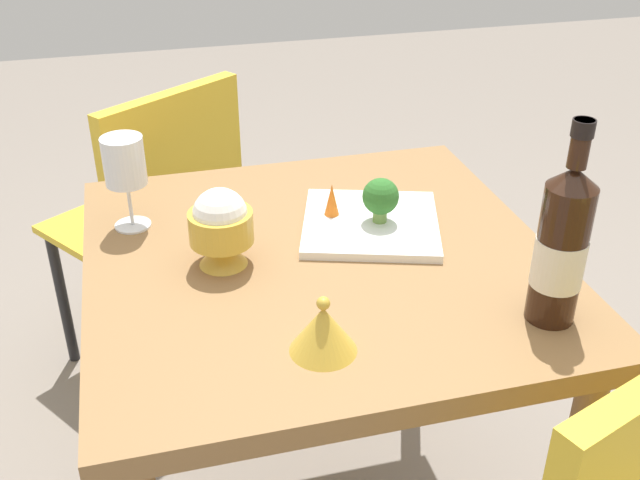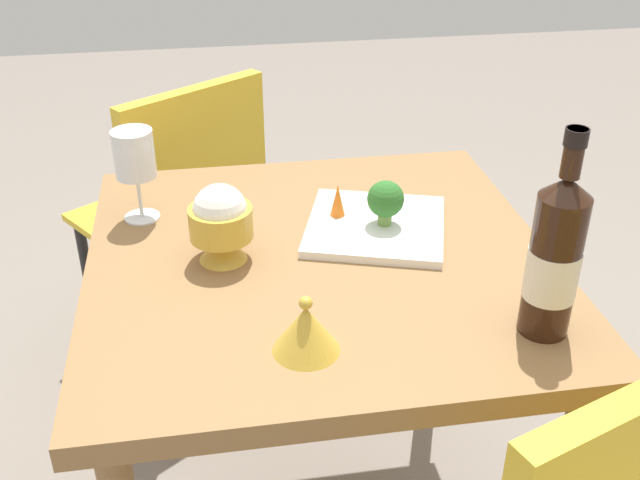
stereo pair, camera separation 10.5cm
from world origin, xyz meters
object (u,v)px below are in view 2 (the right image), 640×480
Objects in this scene: chair_by_wall at (184,201)px; rice_bowl at (221,222)px; carrot_garnish_left at (338,200)px; broccoli_floret at (386,200)px; wine_glass at (134,156)px; rice_bowl_lid at (306,329)px; wine_bottle at (555,257)px; serving_plate at (376,226)px.

rice_bowl reaches higher than chair_by_wall.
chair_by_wall reaches higher than carrot_garnish_left.
broccoli_floret is at bearing -31.41° from carrot_garnish_left.
wine_glass is 2.84× the size of carrot_garnish_left.
rice_bowl_lid is at bearing -60.91° from wine_glass.
chair_by_wall is at bearing 120.77° from wine_bottle.
serving_plate is (0.37, -0.58, 0.21)m from chair_by_wall.
rice_bowl_lid is at bearing -69.00° from rice_bowl.
carrot_garnish_left is at bearing 24.02° from rice_bowl.
carrot_garnish_left is (0.30, -0.54, 0.25)m from chair_by_wall.
wine_glass is (-0.06, -0.46, 0.33)m from chair_by_wall.
rice_bowl reaches higher than broccoli_floret.
wine_glass is 1.26× the size of rice_bowl.
chair_by_wall is 2.70× the size of serving_plate.
wine_glass is at bearing 129.52° from rice_bowl.
wine_bottle is at bearing -57.41° from carrot_garnish_left.
rice_bowl is at bearing 148.64° from wine_bottle.
broccoli_floret is (0.38, -0.59, 0.27)m from chair_by_wall.
wine_glass is 0.53m from rice_bowl_lid.
rice_bowl is 0.31m from broccoli_floret.
rice_bowl is 2.25× the size of carrot_garnish_left.
chair_by_wall reaches higher than broccoli_floret.
chair_by_wall reaches higher than rice_bowl_lid.
wine_bottle is 0.46m from carrot_garnish_left.
wine_bottle is 2.29× the size of rice_bowl.
chair_by_wall is 2.62× the size of wine_bottle.
wine_bottle reaches higher than chair_by_wall.
wine_glass reaches higher than serving_plate.
rice_bowl is (0.08, -0.64, 0.27)m from chair_by_wall.
broccoli_floret reaches higher than carrot_garnish_left.
rice_bowl_lid is (-0.36, 0.01, -0.09)m from wine_bottle.
chair_by_wall is at bearing 119.43° from carrot_garnish_left.
rice_bowl reaches higher than rice_bowl_lid.
rice_bowl_lid is 0.32× the size of serving_plate.
chair_by_wall is 0.57m from wine_glass.
wine_bottle reaches higher than serving_plate.
rice_bowl_lid reaches higher than serving_plate.
chair_by_wall is 0.70m from rice_bowl.
serving_plate is (0.29, 0.06, -0.07)m from rice_bowl.
serving_plate is at bearing -92.24° from chair_by_wall.
wine_glass is 0.38m from carrot_garnish_left.
broccoli_floret is at bearing -91.62° from chair_by_wall.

